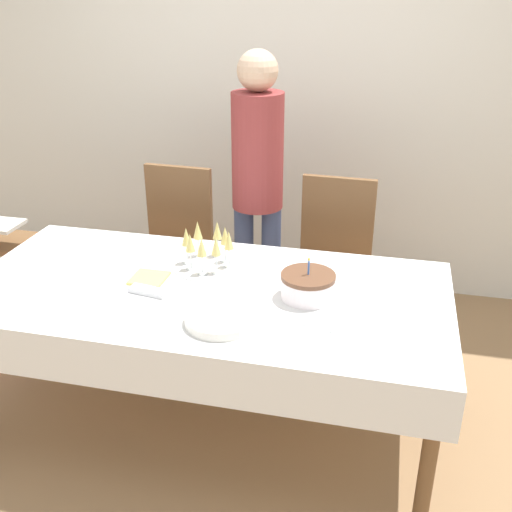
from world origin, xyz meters
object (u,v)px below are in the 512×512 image
at_px(dining_chair_far_left, 174,244).
at_px(high_chair, 7,254).
at_px(birthday_cake, 308,286).
at_px(person_standing, 258,173).
at_px(champagne_tray, 208,248).
at_px(plate_stack_main, 221,319).
at_px(dining_chair_far_right, 332,260).

xyz_separation_m(dining_chair_far_left, high_chair, (-0.95, -0.23, -0.06)).
xyz_separation_m(dining_chair_far_left, birthday_cake, (0.90, -0.80, 0.24)).
bearing_deg(person_standing, high_chair, -167.64).
distance_m(champagne_tray, person_standing, 0.70).
relative_size(dining_chair_far_left, champagne_tray, 2.89).
relative_size(person_standing, high_chair, 2.28).
height_order(dining_chair_far_left, birthday_cake, dining_chair_far_left).
bearing_deg(champagne_tray, plate_stack_main, -67.50).
bearing_deg(birthday_cake, dining_chair_far_right, 88.49).
xyz_separation_m(dining_chair_far_right, person_standing, (-0.44, 0.08, 0.44)).
bearing_deg(plate_stack_main, birthday_cake, 43.79).
bearing_deg(dining_chair_far_right, person_standing, 169.83).
height_order(dining_chair_far_left, dining_chair_far_right, same).
relative_size(birthday_cake, plate_stack_main, 0.81).
distance_m(dining_chair_far_left, champagne_tray, 0.78).
distance_m(person_standing, high_chair, 1.54).
distance_m(dining_chair_far_left, high_chair, 0.98).
bearing_deg(person_standing, dining_chair_far_right, -10.17).
bearing_deg(high_chair, plate_stack_main, -28.56).
bearing_deg(champagne_tray, high_chair, 164.74).
relative_size(dining_chair_far_right, person_standing, 0.60).
bearing_deg(plate_stack_main, person_standing, 96.25).
bearing_deg(dining_chair_far_left, champagne_tray, -55.87).
distance_m(champagne_tray, high_chair, 1.45).
bearing_deg(champagne_tray, person_standing, 84.13).
bearing_deg(high_chair, champagne_tray, -15.26).
relative_size(dining_chair_far_right, champagne_tray, 2.89).
bearing_deg(person_standing, dining_chair_far_left, -170.65).
xyz_separation_m(dining_chair_far_left, champagne_tray, (0.41, -0.60, 0.28)).
height_order(plate_stack_main, person_standing, person_standing).
distance_m(plate_stack_main, person_standing, 1.19).
xyz_separation_m(champagne_tray, person_standing, (0.07, 0.68, 0.16)).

